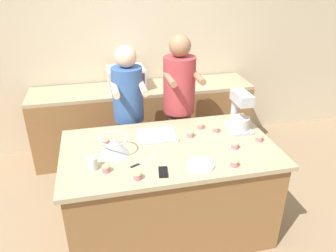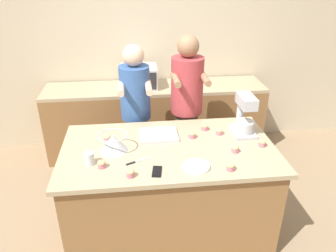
{
  "view_description": "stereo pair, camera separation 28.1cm",
  "coord_description": "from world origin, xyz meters",
  "px_view_note": "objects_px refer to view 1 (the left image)",
  "views": [
    {
      "loc": [
        -0.56,
        -2.4,
        2.35
      ],
      "look_at": [
        0.0,
        0.05,
        1.08
      ],
      "focal_mm": 35.0,
      "sensor_mm": 36.0,
      "label": 1
    },
    {
      "loc": [
        -0.28,
        -2.45,
        2.35
      ],
      "look_at": [
        0.0,
        0.05,
        1.08
      ],
      "focal_mm": 35.0,
      "sensor_mm": 36.0,
      "label": 2
    }
  ],
  "objects_px": {
    "drinking_glass": "(93,163)",
    "cupcake_4": "(259,138)",
    "cupcake_7": "(190,133)",
    "cupcake_2": "(138,175)",
    "stand_mixer": "(240,113)",
    "mixing_bowl": "(114,145)",
    "cupcake_3": "(106,168)",
    "person_left": "(129,118)",
    "knife": "(141,163)",
    "person_right": "(179,111)",
    "microwave_oven": "(126,78)",
    "baking_tray": "(157,135)",
    "cupcake_5": "(201,125)",
    "cupcake_1": "(106,141)",
    "cupcake_6": "(235,145)",
    "cell_phone": "(163,172)",
    "cupcake_8": "(235,162)",
    "cupcake_0": "(216,129)",
    "small_plate": "(201,164)"
  },
  "relations": [
    {
      "from": "small_plate",
      "to": "cupcake_5",
      "type": "distance_m",
      "value": 0.65
    },
    {
      "from": "person_left",
      "to": "drinking_glass",
      "type": "height_order",
      "value": "person_left"
    },
    {
      "from": "baking_tray",
      "to": "cupcake_4",
      "type": "xyz_separation_m",
      "value": [
        0.88,
        -0.28,
        0.01
      ]
    },
    {
      "from": "stand_mixer",
      "to": "cupcake_3",
      "type": "relative_size",
      "value": 5.75
    },
    {
      "from": "microwave_oven",
      "to": "knife",
      "type": "height_order",
      "value": "microwave_oven"
    },
    {
      "from": "cupcake_7",
      "to": "person_left",
      "type": "bearing_deg",
      "value": 130.35
    },
    {
      "from": "person_left",
      "to": "cupcake_0",
      "type": "relative_size",
      "value": 24.77
    },
    {
      "from": "microwave_oven",
      "to": "cupcake_5",
      "type": "xyz_separation_m",
      "value": [
        0.58,
        -1.21,
        -0.13
      ]
    },
    {
      "from": "person_left",
      "to": "person_right",
      "type": "bearing_deg",
      "value": 0.07
    },
    {
      "from": "cupcake_5",
      "to": "cupcake_0",
      "type": "bearing_deg",
      "value": -41.15
    },
    {
      "from": "cell_phone",
      "to": "cupcake_4",
      "type": "bearing_deg",
      "value": 17.21
    },
    {
      "from": "knife",
      "to": "cupcake_3",
      "type": "relative_size",
      "value": 3.12
    },
    {
      "from": "cupcake_5",
      "to": "cupcake_3",
      "type": "bearing_deg",
      "value": -150.03
    },
    {
      "from": "microwave_oven",
      "to": "drinking_glass",
      "type": "xyz_separation_m",
      "value": [
        -0.45,
        -1.69,
        -0.11
      ]
    },
    {
      "from": "cell_phone",
      "to": "person_right",
      "type": "bearing_deg",
      "value": 69.49
    },
    {
      "from": "person_left",
      "to": "knife",
      "type": "xyz_separation_m",
      "value": [
        -0.02,
        -0.93,
        0.03
      ]
    },
    {
      "from": "stand_mixer",
      "to": "cupcake_8",
      "type": "distance_m",
      "value": 0.66
    },
    {
      "from": "baking_tray",
      "to": "cupcake_5",
      "type": "relative_size",
      "value": 5.27
    },
    {
      "from": "cupcake_2",
      "to": "person_left",
      "type": "bearing_deg",
      "value": 86.47
    },
    {
      "from": "drinking_glass",
      "to": "cupcake_4",
      "type": "bearing_deg",
      "value": 4.72
    },
    {
      "from": "cupcake_5",
      "to": "cupcake_8",
      "type": "height_order",
      "value": "same"
    },
    {
      "from": "person_left",
      "to": "cell_phone",
      "type": "xyz_separation_m",
      "value": [
        0.13,
        -1.1,
        0.04
      ]
    },
    {
      "from": "cupcake_4",
      "to": "stand_mixer",
      "type": "bearing_deg",
      "value": 109.7
    },
    {
      "from": "cell_phone",
      "to": "cupcake_8",
      "type": "bearing_deg",
      "value": -3.5
    },
    {
      "from": "cupcake_4",
      "to": "person_left",
      "type": "bearing_deg",
      "value": 143.36
    },
    {
      "from": "cupcake_1",
      "to": "cupcake_6",
      "type": "height_order",
      "value": "same"
    },
    {
      "from": "person_right",
      "to": "knife",
      "type": "height_order",
      "value": "person_right"
    },
    {
      "from": "drinking_glass",
      "to": "knife",
      "type": "height_order",
      "value": "drinking_glass"
    },
    {
      "from": "knife",
      "to": "cupcake_5",
      "type": "xyz_separation_m",
      "value": [
        0.66,
        0.49,
        0.03
      ]
    },
    {
      "from": "cupcake_7",
      "to": "person_right",
      "type": "bearing_deg",
      "value": 85.59
    },
    {
      "from": "cupcake_2",
      "to": "cupcake_5",
      "type": "distance_m",
      "value": 0.99
    },
    {
      "from": "cupcake_3",
      "to": "cupcake_6",
      "type": "xyz_separation_m",
      "value": [
        1.11,
        0.11,
        0.0
      ]
    },
    {
      "from": "person_right",
      "to": "small_plate",
      "type": "height_order",
      "value": "person_right"
    },
    {
      "from": "cupcake_1",
      "to": "cupcake_7",
      "type": "height_order",
      "value": "same"
    },
    {
      "from": "cupcake_1",
      "to": "cupcake_7",
      "type": "relative_size",
      "value": 1.0
    },
    {
      "from": "cupcake_0",
      "to": "cupcake_3",
      "type": "relative_size",
      "value": 1.0
    },
    {
      "from": "mixing_bowl",
      "to": "cupcake_3",
      "type": "xyz_separation_m",
      "value": [
        -0.08,
        -0.26,
        -0.05
      ]
    },
    {
      "from": "cupcake_7",
      "to": "cupcake_2",
      "type": "bearing_deg",
      "value": -136.05
    },
    {
      "from": "person_left",
      "to": "mixing_bowl",
      "type": "height_order",
      "value": "person_left"
    },
    {
      "from": "person_left",
      "to": "cupcake_2",
      "type": "distance_m",
      "value": 1.14
    },
    {
      "from": "cupcake_6",
      "to": "stand_mixer",
      "type": "bearing_deg",
      "value": 62.14
    },
    {
      "from": "cupcake_4",
      "to": "cupcake_6",
      "type": "bearing_deg",
      "value": -164.95
    },
    {
      "from": "knife",
      "to": "cupcake_0",
      "type": "xyz_separation_m",
      "value": [
        0.78,
        0.39,
        0.03
      ]
    },
    {
      "from": "person_right",
      "to": "knife",
      "type": "distance_m",
      "value": 1.09
    },
    {
      "from": "drinking_glass",
      "to": "cupcake_6",
      "type": "xyz_separation_m",
      "value": [
        1.2,
        0.05,
        -0.02
      ]
    },
    {
      "from": "mixing_bowl",
      "to": "cupcake_4",
      "type": "distance_m",
      "value": 1.29
    },
    {
      "from": "cupcake_0",
      "to": "cupcake_8",
      "type": "bearing_deg",
      "value": -96.05
    },
    {
      "from": "baking_tray",
      "to": "cupcake_8",
      "type": "height_order",
      "value": "cupcake_8"
    },
    {
      "from": "cupcake_2",
      "to": "cupcake_7",
      "type": "distance_m",
      "value": 0.79
    },
    {
      "from": "person_left",
      "to": "cupcake_1",
      "type": "distance_m",
      "value": 0.62
    }
  ]
}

